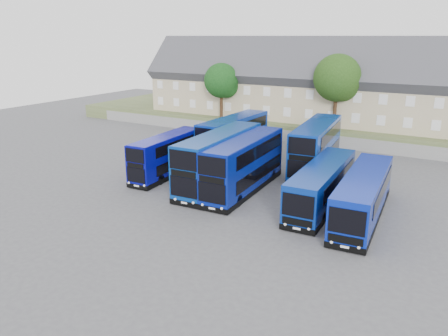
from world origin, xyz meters
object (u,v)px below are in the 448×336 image
at_px(dd_front_left, 167,156).
at_px(tree_mid, 338,80).
at_px(dd_front_mid, 220,160).
at_px(tree_west, 223,82).
at_px(coach_east_a, 322,186).

xyz_separation_m(dd_front_left, tree_mid, (10.55, 20.77, 6.13)).
xyz_separation_m(dd_front_mid, tree_west, (-11.47, 20.39, 4.66)).
height_order(dd_front_mid, tree_mid, tree_mid).
xyz_separation_m(dd_front_left, tree_west, (-5.45, 20.27, 5.12)).
xyz_separation_m(dd_front_mid, tree_mid, (4.53, 20.89, 5.67)).
relative_size(dd_front_left, tree_west, 1.31).
height_order(dd_front_mid, tree_west, tree_west).
distance_m(dd_front_mid, tree_west, 23.86).
bearing_deg(dd_front_mid, tree_mid, 75.30).
distance_m(coach_east_a, tree_west, 29.87).
bearing_deg(dd_front_mid, coach_east_a, -3.01).
xyz_separation_m(dd_front_mid, coach_east_a, (9.58, -0.09, -0.75)).
bearing_deg(dd_front_left, tree_west, 102.12).
relative_size(dd_front_mid, coach_east_a, 1.00).
distance_m(dd_front_mid, tree_mid, 22.12).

